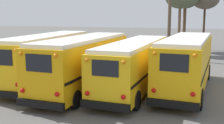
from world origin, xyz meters
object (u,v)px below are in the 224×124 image
object	(u,v)px
school_bus_2	(135,63)
school_bus_3	(187,61)
utility_pole	(169,18)
school_bus_0	(48,57)
school_bus_1	(84,61)

from	to	relation	value
school_bus_2	school_bus_3	xyz separation A→B (m)	(3.02, 0.79, 0.15)
utility_pole	school_bus_2	bearing A→B (deg)	-91.78
school_bus_0	utility_pole	bearing A→B (deg)	63.75
utility_pole	school_bus_1	bearing A→B (deg)	-103.90
school_bus_3	utility_pole	world-z (taller)	utility_pole
school_bus_0	school_bus_2	distance (m)	6.05
school_bus_0	utility_pole	world-z (taller)	utility_pole
school_bus_1	school_bus_2	world-z (taller)	school_bus_1
school_bus_3	school_bus_2	bearing A→B (deg)	-165.30
school_bus_1	school_bus_0	bearing A→B (deg)	165.82
school_bus_2	school_bus_3	size ratio (longest dim) A/B	1.06
school_bus_1	school_bus_3	bearing A→B (deg)	15.99
school_bus_2	school_bus_1	bearing A→B (deg)	-162.75
school_bus_0	school_bus_2	bearing A→B (deg)	1.66
school_bus_2	utility_pole	xyz separation A→B (m)	(0.40, 12.90, 2.60)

